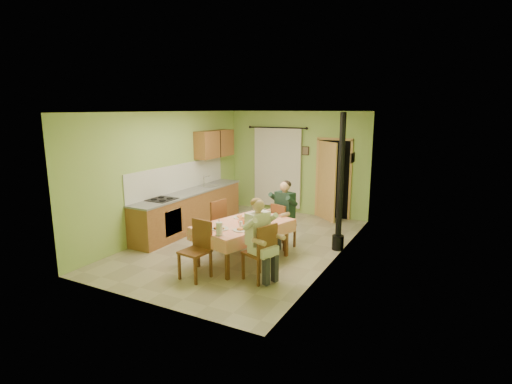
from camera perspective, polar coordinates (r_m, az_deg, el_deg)
The scene contains 17 objects.
floor at distance 8.70m, azimuth -1.78°, elevation -7.40°, with size 4.00×6.00×0.01m, color tan.
room_shell at distance 8.28m, azimuth -1.86°, elevation 4.58°, with size 4.04×6.04×2.82m.
kitchen_run at distance 9.78m, azimuth -9.38°, elevation -2.42°, with size 0.64×3.64×1.56m.
upper_cabinets at distance 10.65m, azimuth -5.91°, elevation 6.86°, with size 0.35×1.40×0.70m, color brown.
curtain at distance 11.16m, azimuth 3.05°, elevation 3.58°, with size 1.70×0.07×2.22m.
doorway at distance 10.60m, azimuth 10.56°, elevation 1.79°, with size 0.96×0.58×2.15m.
dining_table at distance 7.62m, azimuth -1.80°, elevation -7.19°, with size 1.57×2.06×0.76m.
tableware at distance 7.41m, azimuth -2.27°, elevation -4.25°, with size 0.71×1.60×0.33m.
chair_far at distance 8.42m, azimuth 3.89°, elevation -6.01°, with size 0.49×0.49×0.95m.
chair_near at distance 7.01m, azimuth -8.61°, elevation -9.84°, with size 0.49×0.49×1.00m.
chair_right at distance 6.86m, azimuth 0.52°, elevation -10.18°, with size 0.56×0.56×1.00m.
chair_left at distance 8.30m, azimuth -4.36°, elevation -6.24°, with size 0.53×0.53×1.01m.
man_far at distance 8.26m, azimuth 4.01°, elevation -2.09°, with size 0.64×0.57×1.39m.
man_right at distance 6.68m, azimuth 0.44°, elevation -5.47°, with size 0.58×0.65×1.39m.
stove_flue at distance 8.24m, azimuth 11.86°, elevation -1.31°, with size 0.24×0.24×2.80m.
picture_back at distance 10.86m, azimuth 7.09°, elevation 5.87°, with size 0.19×0.03×0.23m, color black.
picture_right at distance 8.66m, azimuth 13.64°, elevation 4.78°, with size 0.03×0.31×0.21m, color brown.
Camera 1 is at (4.05, -7.14, 2.87)m, focal length 28.00 mm.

